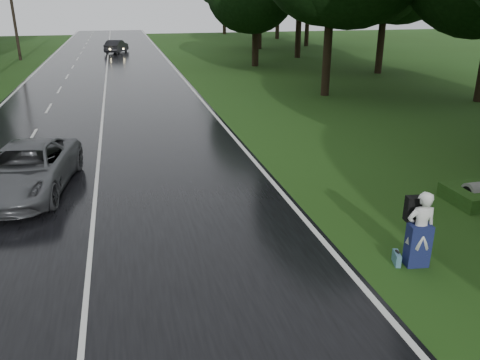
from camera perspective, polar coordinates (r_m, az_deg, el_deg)
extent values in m
plane|color=#204213|center=(10.55, -17.85, -14.35)|extent=(160.00, 160.00, 0.00)
cube|color=black|center=(29.30, -15.87, 8.45)|extent=(12.00, 140.00, 0.04)
cube|color=silver|center=(29.29, -15.88, 8.50)|extent=(0.12, 140.00, 0.01)
imported|color=#525357|center=(16.73, -24.00, 1.20)|extent=(3.30, 5.80, 1.53)
imported|color=black|center=(57.97, -14.44, 15.10)|extent=(2.78, 4.56, 1.42)
imported|color=silver|center=(11.82, 20.59, -5.49)|extent=(0.73, 0.53, 1.86)
cube|color=#182051|center=(12.00, 20.34, -7.25)|extent=(0.56, 0.41, 1.04)
cube|color=black|center=(11.84, 19.98, -3.18)|extent=(0.45, 0.28, 0.60)
cube|color=#447286|center=(12.07, 18.07, -8.81)|extent=(0.23, 0.43, 0.29)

